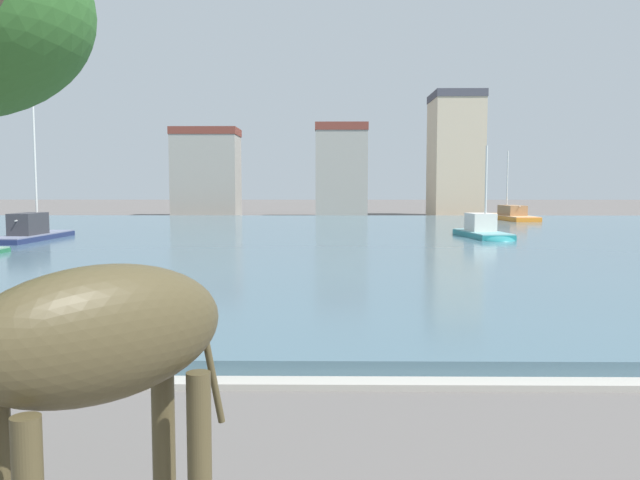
% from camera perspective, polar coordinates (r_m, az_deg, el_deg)
% --- Properties ---
extents(harbor_water, '(86.32, 54.58, 0.39)m').
position_cam_1_polar(harbor_water, '(38.75, 2.21, -0.03)').
color(harbor_water, '#476675').
rests_on(harbor_water, ground).
extents(quay_edge_coping, '(86.32, 0.50, 0.12)m').
position_cam_1_polar(quay_edge_coping, '(11.62, 5.93, -12.39)').
color(quay_edge_coping, '#ADA89E').
rests_on(quay_edge_coping, ground).
extents(giraffe_statue, '(2.18, 2.32, 4.88)m').
position_cam_1_polar(giraffe_statue, '(4.26, -20.25, -9.22)').
color(giraffe_statue, '#4C4228').
rests_on(giraffe_statue, ground).
extents(sailboat_orange, '(3.29, 9.79, 6.52)m').
position_cam_1_polar(sailboat_orange, '(61.03, 15.97, 1.91)').
color(sailboat_orange, orange).
rests_on(sailboat_orange, ground).
extents(sailboat_navy, '(2.07, 8.01, 9.16)m').
position_cam_1_polar(sailboat_navy, '(40.60, -23.49, 0.40)').
color(sailboat_navy, navy).
rests_on(sailboat_navy, ground).
extents(sailboat_teal, '(2.60, 6.28, 5.76)m').
position_cam_1_polar(sailboat_teal, '(39.62, 14.18, 0.48)').
color(sailboat_teal, teal).
rests_on(sailboat_teal, ground).
extents(townhouse_tall_gabled, '(7.05, 5.32, 9.55)m').
position_cam_1_polar(townhouse_tall_gabled, '(72.17, -9.88, 5.82)').
color(townhouse_tall_gabled, gray).
rests_on(townhouse_tall_gabled, ground).
extents(townhouse_wide_warehouse, '(5.35, 6.54, 9.75)m').
position_cam_1_polar(townhouse_wide_warehouse, '(68.95, 1.85, 6.02)').
color(townhouse_wide_warehouse, gray).
rests_on(townhouse_wide_warehouse, ground).
extents(townhouse_corner_house, '(5.22, 7.18, 13.32)m').
position_cam_1_polar(townhouse_corner_house, '(72.77, 11.71, 7.27)').
color(townhouse_corner_house, '#C6B293').
rests_on(townhouse_corner_house, ground).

